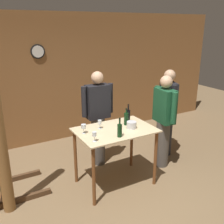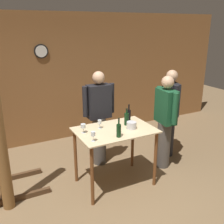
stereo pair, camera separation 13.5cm
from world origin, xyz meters
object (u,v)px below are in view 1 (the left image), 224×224
at_px(wine_bottle_center, 128,116).
at_px(person_visitor_with_scarf, 98,117).
at_px(person_visitor_bearded, 167,111).
at_px(wine_bottle_far_left, 120,130).
at_px(ice_bucket, 132,125).
at_px(wine_bottle_left, 126,118).
at_px(wine_glass_near_left, 84,127).
at_px(wine_glass_near_right, 100,123).
at_px(wine_glass_near_center, 94,134).
at_px(person_host, 164,120).

height_order(wine_bottle_center, person_visitor_with_scarf, person_visitor_with_scarf).
bearing_deg(person_visitor_bearded, wine_bottle_far_left, -155.45).
bearing_deg(person_visitor_bearded, wine_bottle_center, -167.07).
distance_m(wine_bottle_center, person_visitor_bearded, 1.07).
bearing_deg(ice_bucket, person_visitor_bearded, 22.97).
relative_size(wine_bottle_far_left, wine_bottle_left, 1.03).
bearing_deg(wine_glass_near_left, wine_bottle_left, -0.72).
bearing_deg(wine_bottle_far_left, wine_bottle_center, 45.66).
xyz_separation_m(ice_bucket, person_visitor_bearded, (1.13, 0.48, -0.10)).
xyz_separation_m(wine_glass_near_right, person_visitor_bearded, (1.55, 0.25, -0.14)).
height_order(wine_bottle_center, wine_glass_near_center, wine_bottle_center).
bearing_deg(person_visitor_with_scarf, wine_glass_near_right, -113.68).
relative_size(wine_bottle_far_left, ice_bucket, 1.90).
height_order(wine_bottle_left, ice_bucket, wine_bottle_left).
xyz_separation_m(wine_bottle_left, wine_bottle_center, (0.08, 0.07, 0.01)).
bearing_deg(wine_bottle_center, person_host, -6.09).
distance_m(wine_bottle_far_left, person_host, 1.17).
height_order(person_host, person_visitor_bearded, person_visitor_bearded).
xyz_separation_m(wine_bottle_left, person_visitor_with_scarf, (-0.19, 0.62, -0.13)).
distance_m(wine_bottle_far_left, wine_glass_near_center, 0.38).
bearing_deg(wine_bottle_center, wine_glass_near_right, -179.14).
relative_size(ice_bucket, person_visitor_bearded, 0.09).
height_order(wine_glass_near_right, person_host, person_host).
xyz_separation_m(wine_bottle_far_left, wine_glass_near_left, (-0.39, 0.36, 0.00)).
xyz_separation_m(wine_bottle_left, wine_glass_near_right, (-0.44, 0.06, -0.01)).
height_order(wine_bottle_far_left, person_host, person_host).
bearing_deg(ice_bucket, wine_glass_near_center, -167.77).
relative_size(wine_glass_near_left, person_visitor_bearded, 0.08).
height_order(person_host, person_visitor_with_scarf, person_visitor_with_scarf).
relative_size(wine_glass_near_center, person_host, 0.08).
bearing_deg(wine_glass_near_left, wine_glass_near_center, -87.25).
bearing_deg(wine_bottle_far_left, person_visitor_with_scarf, 81.72).
xyz_separation_m(wine_bottle_center, wine_glass_near_center, (-0.79, -0.39, -0.02)).
distance_m(wine_bottle_far_left, ice_bucket, 0.38).
bearing_deg(person_visitor_with_scarf, wine_bottle_center, -63.66).
bearing_deg(wine_bottle_left, wine_bottle_far_left, -133.35).
xyz_separation_m(wine_bottle_far_left, wine_glass_near_center, (-0.38, 0.03, -0.00)).
bearing_deg(wine_bottle_center, wine_glass_near_left, -175.53).
bearing_deg(ice_bucket, wine_bottle_far_left, -150.25).
relative_size(wine_bottle_far_left, wine_glass_near_left, 2.01).
xyz_separation_m(wine_glass_near_left, person_visitor_bearded, (1.84, 0.30, -0.15)).
distance_m(person_host, person_visitor_with_scarf, 1.15).
bearing_deg(ice_bucket, wine_bottle_center, 68.96).
relative_size(wine_glass_near_left, wine_glass_near_right, 1.04).
xyz_separation_m(wine_bottle_left, wine_glass_near_left, (-0.73, 0.01, 0.00)).
distance_m(wine_bottle_left, person_visitor_with_scarf, 0.67).
bearing_deg(person_visitor_bearded, ice_bucket, -157.03).
height_order(wine_bottle_left, person_visitor_bearded, person_visitor_bearded).
distance_m(wine_bottle_center, person_host, 0.72).
relative_size(wine_glass_near_left, wine_glass_near_center, 1.00).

